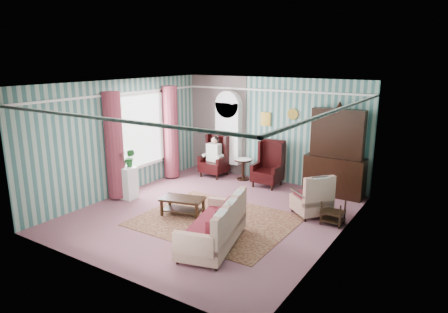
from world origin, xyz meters
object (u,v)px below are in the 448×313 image
Objects in this scene: nest_table at (333,212)px; round_side_table at (243,169)px; wingback_left at (214,155)px; seated_woman at (214,157)px; sofa at (212,223)px; bookcase at (228,138)px; plant_stand at (126,182)px; floral_armchair at (312,193)px; wingback_right at (268,164)px; dresser_hutch at (336,150)px; coffee_table at (183,206)px.

round_side_table is at bearing 151.80° from nest_table.
wingback_left is at bearing -170.54° from round_side_table.
wingback_left is at bearing 0.00° from seated_woman.
seated_woman is 0.63× the size of sofa.
wingback_left reaches higher than seated_woman.
sofa is at bearing -67.69° from round_side_table.
seated_woman is at bearing 18.78° from sofa.
bookcase is at bearing 57.34° from seated_woman.
sofa reaches higher than nest_table.
nest_table is at bearing -20.85° from wingback_left.
round_side_table is (0.90, 0.15, -0.33)m from wingback_left.
round_side_table is 3.36m from plant_stand.
seated_woman is at bearing 159.15° from nest_table.
round_side_table is 0.59× the size of floral_armchair.
round_side_table is at bearing 169.99° from wingback_right.
wingback_left is at bearing -175.59° from dresser_hutch.
round_side_table is at bearing 7.39° from sofa.
wingback_right is at bearing 146.25° from nest_table.
dresser_hutch is 2.31× the size of floral_armchair.
dresser_hutch is at bearing -28.89° from sofa.
nest_table is (4.07, -1.55, -0.32)m from seated_woman.
wingback_right is 2.31× the size of nest_table.
dresser_hutch reaches higher than floral_armchair.
coffee_table is (-2.41, -3.13, -0.98)m from dresser_hutch.
wingback_left is 1.22× the size of floral_armchair.
bookcase is 3.48m from coffee_table.
plant_stand is 0.84× the size of coffee_table.
wingback_left is 1.75m from wingback_right.
seated_woman is 1.47× the size of plant_stand.
sofa is (2.50, -3.75, -0.12)m from seated_woman.
dresser_hutch is (3.25, -0.12, 0.06)m from bookcase.
dresser_hutch is 2.00× the size of seated_woman.
round_side_table is 0.75× the size of plant_stand.
seated_woman is 2.19× the size of nest_table.
wingback_right is 3.76m from plant_stand.
floral_armchair is at bearing 32.75° from coffee_table.
round_side_table is 0.32× the size of sofa.
plant_stand is (-0.80, -2.75, -0.19)m from seated_woman.
nest_table is 0.66m from floral_armchair.
wingback_right is at bearing 0.00° from seated_woman.
plant_stand is at bearing -132.84° from wingback_right.
plant_stand is 1.90m from coffee_table.
nest_table is 2.71m from sofa.
seated_woman reaches higher than nest_table.
wingback_left is 4.51m from sofa.
wingback_left is 2.87m from plant_stand.
bookcase reaches higher than nest_table.
nest_table is 0.57× the size of coffee_table.
dresser_hutch is 1.86m from wingback_right.
round_side_table reaches higher than nest_table.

